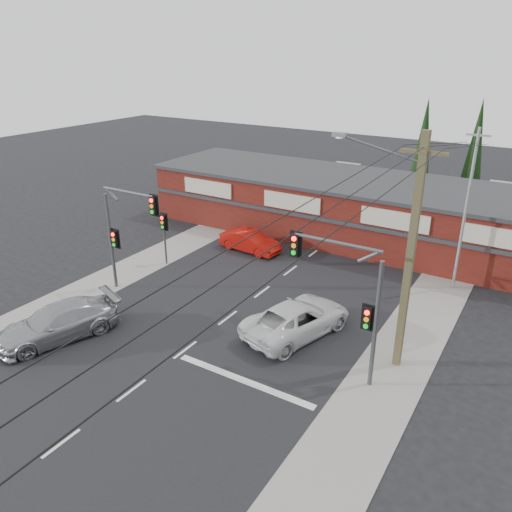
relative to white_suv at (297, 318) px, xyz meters
The scene contains 18 objects.
ground 4.76m from the white_suv, 140.78° to the right, with size 120.00×120.00×0.00m, color black.
road_strip 4.24m from the white_suv, 150.76° to the left, with size 14.00×70.00×0.01m, color black.
verge_left 12.33m from the white_suv, behind, with size 3.00×70.00×0.02m, color gray.
verge_right 5.33m from the white_suv, 22.69° to the left, with size 3.00×70.00×0.02m, color gray.
stop_line 4.54m from the white_suv, 91.72° to the right, with size 6.50×0.35×0.01m, color silver.
white_suv is the anchor object (origin of this frame).
silver_suv 11.24m from the white_suv, 146.34° to the right, with size 2.29×5.63×1.63m, color #9EA1A3.
red_sedan 10.67m from the white_suv, 134.39° to the left, with size 1.48×4.26×1.40m, color #A6100A.
lane_dashes 3.88m from the white_suv, 162.89° to the left, with size 0.12×45.77×0.01m.
shop_building 14.82m from the white_suv, 108.27° to the left, with size 27.30×8.40×4.22m.
conifer_near 21.55m from the white_suv, 90.37° to the left, with size 1.80×1.80×9.25m.
conifer_far 23.74m from the white_suv, 81.69° to the left, with size 1.80×1.80×9.25m.
traffic_mast_left 10.58m from the white_suv, behind, with size 3.77×0.27×5.97m.
traffic_mast_right 4.92m from the white_suv, 31.29° to the right, with size 3.96×0.27×5.97m.
pedestal_signal 11.37m from the white_suv, 164.33° to the left, with size 0.55×0.27×3.38m.
utility_pole 6.60m from the white_suv, ahead, with size 4.38×0.59×10.00m.
steel_pole 11.21m from the white_suv, 59.29° to the left, with size 1.20×0.16×9.00m.
power_lines 11.00m from the white_suv, 48.31° to the right, with size 2.01×29.00×1.22m.
Camera 1 is at (12.82, -15.68, 12.79)m, focal length 35.00 mm.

